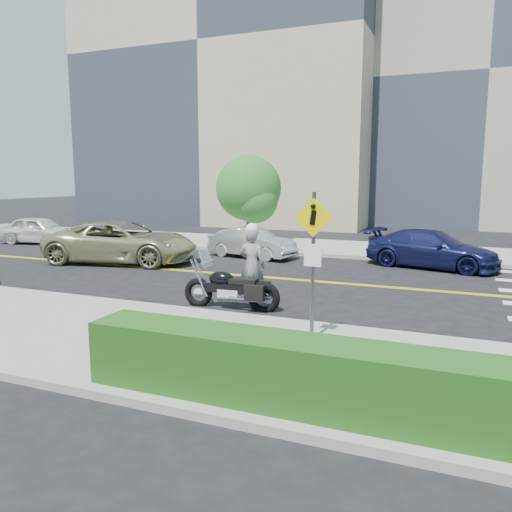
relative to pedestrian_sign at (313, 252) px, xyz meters
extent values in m
plane|color=black|center=(-4.20, 6.31, -1.96)|extent=(120.00, 120.00, 0.00)
cube|color=#9E9B91|center=(-4.20, -1.19, -1.89)|extent=(60.00, 5.00, 0.15)
cube|color=#9E9B91|center=(-4.20, 13.81, -1.89)|extent=(60.00, 5.00, 0.15)
cube|color=tan|center=(-14.20, 28.31, 10.54)|extent=(22.00, 14.00, 25.00)
cube|color=#A39984|center=(3.80, 32.31, 8.04)|extent=(18.00, 14.00, 20.00)
cube|color=#235619|center=(1.80, -2.99, -1.31)|extent=(9.00, 0.90, 1.00)
cylinder|color=#4C4C51|center=(0.00, 0.01, -0.31)|extent=(0.08, 0.08, 3.00)
cube|color=#F9D800|center=(0.00, -0.02, 0.69)|extent=(0.78, 0.03, 0.78)
cube|color=white|center=(0.00, -0.02, -0.06)|extent=(0.35, 0.03, 0.45)
imported|color=#B4B2B7|center=(-2.57, 2.98, -0.93)|extent=(0.77, 0.53, 2.07)
sphere|color=white|center=(-2.57, 2.98, 0.05)|extent=(0.37, 0.37, 0.37)
imported|color=tan|center=(-9.96, 6.98, -1.12)|extent=(6.47, 3.90, 1.68)
imported|color=white|center=(-17.58, 10.14, -1.25)|extent=(4.39, 2.31, 1.43)
imported|color=silver|center=(-5.57, 10.14, -1.32)|extent=(4.09, 2.09, 1.28)
imported|color=#191C4C|center=(1.73, 10.49, -1.25)|extent=(5.26, 3.15, 1.43)
cylinder|color=#382619|center=(-7.39, 14.03, -0.11)|extent=(0.24, 0.24, 3.70)
sphere|color=#286B21|center=(-7.39, 14.03, 0.92)|extent=(3.33, 3.33, 3.33)
camera|label=1|loc=(2.67, -9.49, 1.47)|focal=35.00mm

